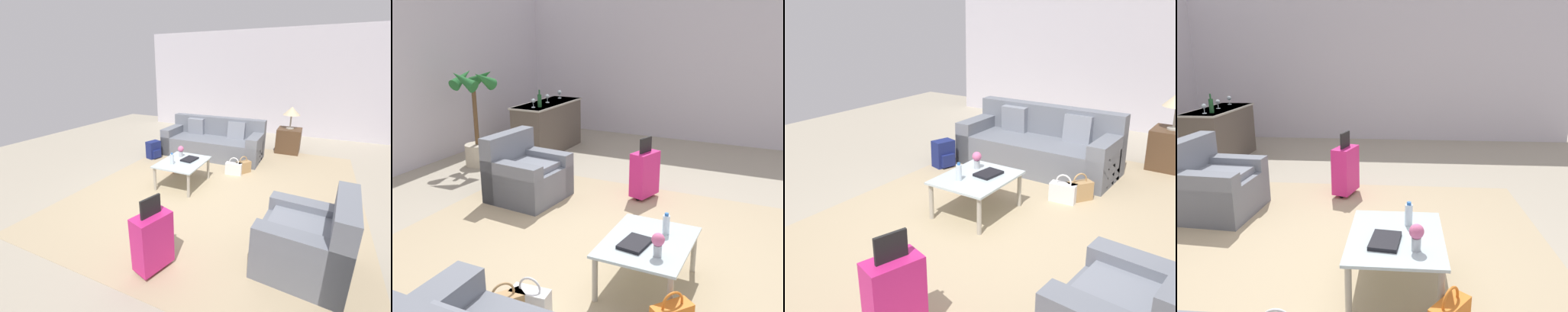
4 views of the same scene
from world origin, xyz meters
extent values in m
plane|color=#A89E89|center=(0.00, 0.00, 0.00)|extent=(12.00, 12.00, 0.00)
cube|color=silver|center=(5.06, 0.00, 1.55)|extent=(0.12, 8.00, 3.10)
cube|color=tan|center=(-0.60, 0.20, 0.00)|extent=(5.20, 4.40, 0.01)
cube|color=slate|center=(0.90, 1.60, 0.22)|extent=(0.97, 0.94, 0.44)
cube|color=slate|center=(0.93, 1.93, 0.44)|extent=(0.91, 0.27, 0.89)
cube|color=slate|center=(1.25, 1.57, 0.30)|extent=(0.27, 0.88, 0.60)
cube|color=slate|center=(0.55, 1.63, 0.30)|extent=(0.27, 0.88, 0.60)
cube|color=gray|center=(0.90, 1.55, 0.48)|extent=(0.71, 0.66, 0.08)
cube|color=silver|center=(-0.40, -0.50, 0.43)|extent=(0.94, 0.74, 0.02)
cylinder|color=#ADA899|center=(-0.82, -0.18, 0.21)|extent=(0.05, 0.05, 0.42)
cylinder|color=#ADA899|center=(0.02, -0.18, 0.21)|extent=(0.05, 0.05, 0.42)
cylinder|color=#ADA899|center=(-0.82, -0.82, 0.21)|extent=(0.05, 0.05, 0.42)
cylinder|color=#ADA899|center=(0.02, -0.82, 0.21)|extent=(0.05, 0.05, 0.42)
cylinder|color=silver|center=(-0.20, -0.60, 0.53)|extent=(0.06, 0.06, 0.18)
cylinder|color=#2D6BBC|center=(-0.20, -0.60, 0.64)|extent=(0.04, 0.04, 0.02)
cube|color=black|center=(-0.52, -0.42, 0.46)|extent=(0.33, 0.25, 0.03)
cylinder|color=#B2B7BC|center=(-0.62, -0.65, 0.49)|extent=(0.07, 0.07, 0.10)
sphere|color=#DB6693|center=(-0.62, -0.65, 0.59)|extent=(0.11, 0.11, 0.11)
cube|color=brown|center=(3.10, 2.60, 0.46)|extent=(1.55, 0.59, 0.91)
cube|color=#ADA899|center=(3.10, 2.60, 0.90)|extent=(1.59, 0.63, 0.03)
cylinder|color=silver|center=(2.56, 2.56, 0.92)|extent=(0.07, 0.07, 0.01)
cylinder|color=silver|center=(2.56, 2.56, 0.96)|extent=(0.01, 0.01, 0.08)
sphere|color=silver|center=(2.56, 2.56, 1.03)|extent=(0.08, 0.08, 0.08)
cylinder|color=silver|center=(3.10, 2.60, 0.92)|extent=(0.07, 0.07, 0.01)
cylinder|color=silver|center=(3.10, 2.60, 0.96)|extent=(0.01, 0.01, 0.08)
sphere|color=silver|center=(3.10, 2.60, 1.03)|extent=(0.08, 0.08, 0.08)
cylinder|color=silver|center=(3.64, 2.65, 0.92)|extent=(0.07, 0.07, 0.01)
cylinder|color=silver|center=(3.64, 2.65, 0.96)|extent=(0.01, 0.01, 0.08)
sphere|color=silver|center=(3.64, 2.65, 1.03)|extent=(0.08, 0.08, 0.08)
cylinder|color=#194C23|center=(2.64, 2.48, 1.02)|extent=(0.07, 0.07, 0.22)
cylinder|color=#194C23|center=(2.64, 2.48, 1.17)|extent=(0.03, 0.03, 0.08)
cube|color=#D12375|center=(1.60, 0.20, 0.35)|extent=(0.45, 0.33, 0.60)
cube|color=black|center=(1.60, 0.20, 0.75)|extent=(0.24, 0.09, 0.20)
cylinder|color=black|center=(1.47, 0.24, 0.03)|extent=(0.03, 0.05, 0.05)
cylinder|color=black|center=(1.73, 0.16, 0.03)|extent=(0.03, 0.05, 0.05)
torus|color=orange|center=(-0.93, -0.87, 0.26)|extent=(0.17, 0.14, 0.20)
camera|label=1|loc=(3.45, 1.55, 2.06)|focal=24.00mm
camera|label=2|loc=(-3.74, -1.52, 2.25)|focal=40.00mm
camera|label=3|loc=(3.35, 2.12, 2.24)|focal=40.00mm
camera|label=4|loc=(-3.13, -0.53, 1.83)|focal=35.00mm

